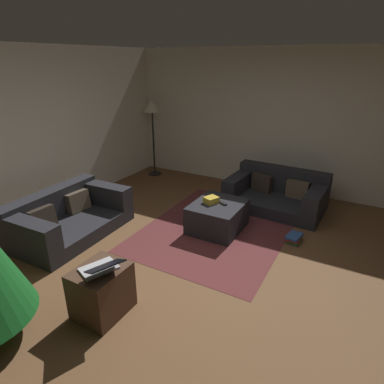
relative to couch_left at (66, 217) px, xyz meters
name	(u,v)px	position (x,y,z in m)	size (l,w,h in m)	color
ground_plane	(209,271)	(0.16, -2.24, -0.25)	(6.40, 6.40, 0.00)	brown
rear_partition	(22,137)	(0.16, 0.90, 1.05)	(6.40, 0.12, 2.60)	silver
corner_partition	(286,122)	(3.30, -2.24, 1.05)	(0.12, 6.40, 2.60)	silver
couch_left	(66,217)	(0.00, 0.00, 0.00)	(1.68, 1.04, 0.61)	#26262B
couch_right	(277,193)	(2.41, -2.43, 0.00)	(1.05, 1.61, 0.64)	#26262B
ottoman	(218,216)	(1.17, -1.88, -0.04)	(0.82, 0.71, 0.42)	#26262B
gift_box	(211,200)	(1.15, -1.78, 0.22)	(0.19, 0.16, 0.09)	gold
tv_remote	(223,203)	(1.20, -1.94, 0.18)	(0.05, 0.16, 0.02)	black
side_table	(102,291)	(-0.98, -1.62, 0.01)	(0.52, 0.44, 0.51)	#4C3323
laptop	(101,267)	(-1.00, -1.68, 0.32)	(0.46, 0.48, 0.18)	silver
book_stack	(294,238)	(1.34, -2.98, -0.19)	(0.28, 0.21, 0.12)	#387A47
corner_lamp	(152,112)	(2.81, 0.42, 1.12)	(0.36, 0.36, 1.60)	black
area_rug	(217,229)	(1.17, -1.88, -0.24)	(2.60, 2.00, 0.01)	brown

